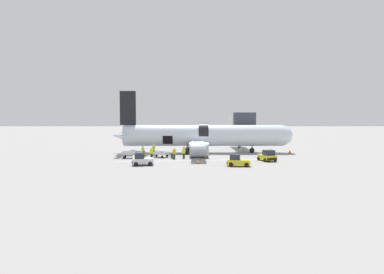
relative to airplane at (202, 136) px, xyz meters
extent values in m
plane|color=gray|center=(1.21, -3.56, -3.05)|extent=(500.00, 500.00, 0.00)
cube|color=silver|center=(-1.45, -10.36, -3.04)|extent=(22.10, 2.97, 0.01)
cylinder|color=#4C4C51|center=(8.27, 8.32, -1.11)|extent=(0.60, 0.60, 3.87)
cube|color=silver|center=(8.27, 8.32, 2.40)|extent=(3.17, 12.83, 3.17)
cube|color=#333842|center=(8.27, 2.51, 2.40)|extent=(4.12, 1.60, 3.80)
cylinder|color=silver|center=(0.41, 0.00, 0.10)|extent=(28.58, 3.81, 3.81)
sphere|color=silver|center=(14.70, 0.00, 0.10)|extent=(3.62, 3.62, 3.62)
cone|color=silver|center=(-13.88, 0.00, 0.10)|extent=(4.38, 3.51, 3.51)
cylinder|color=black|center=(0.41, -0.04, 0.44)|extent=(1.71, 3.82, 3.82)
cube|color=black|center=(-13.16, 0.00, 5.05)|extent=(2.86, 0.28, 6.09)
cube|color=silver|center=(-13.34, -3.46, 0.48)|extent=(0.90, 6.93, 0.20)
cube|color=silver|center=(-13.34, 3.47, 0.48)|extent=(0.90, 6.93, 0.20)
cube|color=silver|center=(-0.73, -6.76, -0.95)|extent=(2.14, 12.38, 0.40)
cube|color=silver|center=(-0.73, 6.76, -0.95)|extent=(2.14, 12.38, 0.40)
cylinder|color=#B2B7BF|center=(-0.53, -7.10, -1.81)|extent=(2.96, 2.42, 2.42)
cylinder|color=#B2B7BF|center=(-0.53, 7.11, -1.81)|extent=(2.96, 2.42, 2.42)
cube|color=black|center=(-5.88, -1.88, -0.57)|extent=(1.70, 0.12, 1.40)
cylinder|color=#56565B|center=(9.27, 0.00, -1.72)|extent=(0.22, 0.22, 1.74)
sphere|color=black|center=(9.27, 0.00, -2.60)|extent=(0.90, 0.90, 0.90)
cylinder|color=#56565B|center=(-2.45, -2.60, -1.72)|extent=(0.22, 0.22, 1.74)
sphere|color=black|center=(-2.45, -2.60, -2.60)|extent=(0.90, 0.90, 0.90)
cylinder|color=#56565B|center=(-2.45, 2.61, -1.72)|extent=(0.22, 0.22, 1.74)
sphere|color=black|center=(-2.45, 2.61, -2.60)|extent=(0.90, 0.90, 0.90)
cube|color=yellow|center=(4.40, -15.85, -2.51)|extent=(3.04, 1.79, 0.60)
cube|color=#232833|center=(3.91, -15.76, -1.87)|extent=(1.46, 1.32, 0.69)
cube|color=black|center=(2.95, -15.58, -2.63)|extent=(0.33, 1.17, 0.30)
sphere|color=black|center=(3.56, -15.07, -2.77)|extent=(0.56, 0.56, 0.56)
sphere|color=black|center=(3.34, -16.28, -2.77)|extent=(0.56, 0.56, 0.56)
sphere|color=black|center=(5.47, -15.43, -2.77)|extent=(0.56, 0.56, 0.56)
sphere|color=black|center=(5.24, -16.64, -2.77)|extent=(0.56, 0.56, 0.56)
cube|color=yellow|center=(9.25, -10.86, -2.48)|extent=(2.34, 3.15, 0.66)
cube|color=#232833|center=(9.39, -11.33, -1.78)|extent=(1.68, 1.60, 0.73)
cube|color=black|center=(9.65, -12.26, -2.61)|extent=(1.45, 0.52, 0.33)
sphere|color=black|center=(8.77, -11.99, -2.77)|extent=(0.56, 0.56, 0.56)
sphere|color=black|center=(10.26, -11.57, -2.77)|extent=(0.56, 0.56, 0.56)
sphere|color=black|center=(8.25, -10.15, -2.77)|extent=(0.56, 0.56, 0.56)
sphere|color=black|center=(9.74, -9.73, -2.77)|extent=(0.56, 0.56, 0.56)
cube|color=silver|center=(-8.01, -14.99, -2.47)|extent=(2.85, 1.99, 0.67)
cube|color=#232833|center=(-8.47, -15.04, -1.77)|extent=(1.36, 1.56, 0.74)
cube|color=black|center=(-9.38, -15.15, -2.61)|extent=(0.30, 1.52, 0.33)
sphere|color=black|center=(-9.00, -14.30, -2.77)|extent=(0.56, 0.56, 0.56)
sphere|color=black|center=(-8.81, -15.89, -2.77)|extent=(0.56, 0.56, 0.56)
sphere|color=black|center=(-7.20, -14.09, -2.77)|extent=(0.56, 0.56, 0.56)
sphere|color=black|center=(-7.01, -15.67, -2.77)|extent=(0.56, 0.56, 0.56)
cube|color=silver|center=(-6.83, -6.56, -2.55)|extent=(3.17, 2.55, 0.05)
cube|color=silver|center=(-5.59, -7.13, -2.34)|extent=(0.69, 1.40, 0.38)
cube|color=silver|center=(-7.14, -7.22, -2.34)|extent=(2.51, 1.20, 0.38)
cube|color=silver|center=(-6.53, -5.90, -2.34)|extent=(2.51, 1.20, 0.38)
cube|color=#333338|center=(-5.16, -7.33, -2.76)|extent=(0.85, 0.45, 0.06)
sphere|color=black|center=(-6.27, -7.66, -2.85)|extent=(0.40, 0.40, 0.40)
sphere|color=black|center=(-5.63, -6.28, -2.85)|extent=(0.40, 0.40, 0.40)
sphere|color=black|center=(-8.04, -6.84, -2.85)|extent=(0.40, 0.40, 0.40)
sphere|color=black|center=(-7.40, -5.46, -2.85)|extent=(0.40, 0.40, 0.40)
cube|color=olive|center=(-7.41, -6.61, -2.39)|extent=(0.56, 0.31, 0.28)
cube|color=#721951|center=(-6.40, -6.62, -2.34)|extent=(0.56, 0.39, 0.37)
cube|color=#1E2347|center=(-7.76, -6.26, -2.35)|extent=(0.60, 0.52, 0.34)
cube|color=#B7BABF|center=(-10.99, -7.64, -2.43)|extent=(3.29, 1.84, 0.05)
cube|color=#B7BABF|center=(-9.47, -7.45, -2.19)|extent=(0.24, 1.47, 0.44)
cube|color=#B7BABF|center=(-10.91, -8.34, -2.19)|extent=(3.06, 0.43, 0.44)
cube|color=#B7BABF|center=(-11.08, -6.94, -2.19)|extent=(3.06, 0.43, 0.44)
cube|color=#333338|center=(-8.99, -7.40, -2.69)|extent=(0.90, 0.19, 0.06)
sphere|color=black|center=(-9.81, -8.24, -2.85)|extent=(0.40, 0.40, 0.40)
sphere|color=black|center=(-9.99, -6.78, -2.85)|extent=(0.40, 0.40, 0.40)
sphere|color=black|center=(-11.99, -8.51, -2.85)|extent=(0.40, 0.40, 0.40)
sphere|color=black|center=(-12.17, -7.05, -2.85)|extent=(0.40, 0.40, 0.40)
cube|color=olive|center=(-10.63, -7.53, -2.21)|extent=(0.39, 0.33, 0.39)
cube|color=#14472D|center=(-10.27, -7.34, -2.20)|extent=(0.41, 0.21, 0.41)
cylinder|color=#1E2338|center=(-7.71, -9.23, -2.61)|extent=(0.39, 0.39, 0.88)
cylinder|color=#B7E019|center=(-7.71, -9.23, -1.82)|extent=(0.51, 0.51, 0.69)
sphere|color=tan|center=(-7.71, -9.23, -1.35)|extent=(0.24, 0.24, 0.24)
cylinder|color=#B7E019|center=(-7.94, -9.29, -1.90)|extent=(0.16, 0.16, 0.64)
cylinder|color=#B7E019|center=(-7.47, -9.16, -1.90)|extent=(0.16, 0.16, 0.64)
cylinder|color=#2D2D33|center=(-2.92, -6.29, -2.64)|extent=(0.42, 0.42, 0.82)
cylinder|color=#B7E019|center=(-2.92, -6.29, -1.90)|extent=(0.54, 0.54, 0.65)
sphere|color=brown|center=(-2.92, -6.29, -1.46)|extent=(0.23, 0.23, 0.23)
cylinder|color=#B7E019|center=(-2.73, -6.15, -1.97)|extent=(0.17, 0.17, 0.60)
cylinder|color=#B7E019|center=(-3.10, -6.43, -1.97)|extent=(0.17, 0.17, 0.60)
cylinder|color=#2D2D33|center=(-4.32, -8.88, -2.64)|extent=(0.40, 0.40, 0.81)
cylinder|color=orange|center=(-4.32, -8.88, -1.91)|extent=(0.51, 0.51, 0.64)
sphere|color=#9E7556|center=(-4.32, -8.88, -1.48)|extent=(0.23, 0.23, 0.23)
cylinder|color=orange|center=(-4.11, -8.97, -1.98)|extent=(0.16, 0.16, 0.59)
cylinder|color=orange|center=(-4.52, -8.78, -1.98)|extent=(0.16, 0.16, 0.59)
cylinder|color=#2D2D33|center=(-2.92, -7.97, -2.66)|extent=(0.38, 0.38, 0.78)
cylinder|color=#CCE523|center=(-2.92, -7.97, -1.95)|extent=(0.48, 0.48, 0.62)
sphere|color=beige|center=(-2.92, -7.97, -1.54)|extent=(0.22, 0.22, 0.22)
cylinder|color=#CCE523|center=(-2.71, -8.06, -2.02)|extent=(0.15, 0.15, 0.57)
cylinder|color=#CCE523|center=(-3.12, -7.88, -2.02)|extent=(0.15, 0.15, 0.57)
cylinder|color=black|center=(-8.06, -3.79, -2.60)|extent=(0.46, 0.46, 0.89)
cylinder|color=#B7E019|center=(-8.06, -3.79, -1.81)|extent=(0.58, 0.58, 0.70)
sphere|color=beige|center=(-8.06, -3.79, -1.34)|extent=(0.25, 0.25, 0.25)
cylinder|color=#B7E019|center=(-8.22, -3.98, -1.89)|extent=(0.19, 0.19, 0.64)
cylinder|color=#B7E019|center=(-7.91, -3.59, -1.89)|extent=(0.19, 0.19, 0.64)
cylinder|color=#1E2338|center=(-9.74, -4.76, -2.66)|extent=(0.30, 0.30, 0.78)
cylinder|color=#CCE523|center=(-9.74, -4.76, -1.96)|extent=(0.39, 0.39, 0.61)
sphere|color=brown|center=(-9.74, -4.76, -1.54)|extent=(0.22, 0.22, 0.22)
cylinder|color=#CCE523|center=(-9.95, -4.77, -2.03)|extent=(0.12, 0.12, 0.56)
cylinder|color=#CCE523|center=(-9.52, -4.75, -2.03)|extent=(0.12, 0.12, 0.56)
cube|color=#14472D|center=(-4.71, -8.07, -2.77)|extent=(0.39, 0.30, 0.55)
cube|color=black|center=(-4.71, -8.07, -2.44)|extent=(0.23, 0.06, 0.12)
cube|color=olive|center=(-9.33, -5.58, -2.69)|extent=(0.42, 0.19, 0.72)
cube|color=black|center=(-9.33, -5.58, -2.27)|extent=(0.27, 0.03, 0.12)
cube|color=black|center=(16.03, -0.34, -3.03)|extent=(0.60, 0.60, 0.03)
cone|color=orange|center=(16.03, -0.34, -2.73)|extent=(0.45, 0.45, 0.64)
cylinder|color=white|center=(16.03, -0.34, -2.70)|extent=(0.26, 0.26, 0.08)
cube|color=black|center=(-0.84, -13.91, -3.03)|extent=(0.44, 0.44, 0.03)
cone|color=orange|center=(-0.84, -13.91, -2.71)|extent=(0.32, 0.32, 0.67)
cylinder|color=white|center=(-0.84, -13.91, -2.68)|extent=(0.19, 0.19, 0.08)
cube|color=black|center=(0.51, -7.59, -3.03)|extent=(0.63, 0.63, 0.03)
cone|color=orange|center=(0.51, -7.59, -2.75)|extent=(0.47, 0.47, 0.59)
cylinder|color=white|center=(0.51, -7.59, -2.72)|extent=(0.27, 0.27, 0.07)
camera|label=1|loc=(-1.62, -53.97, 2.82)|focal=28.00mm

